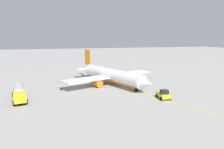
{
  "coord_description": "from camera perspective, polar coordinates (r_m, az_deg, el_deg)",
  "views": [
    {
      "loc": [
        56.51,
        -16.24,
        13.75
      ],
      "look_at": [
        0.0,
        0.0,
        3.0
      ],
      "focal_mm": 32.77,
      "sensor_mm": 36.0,
      "label": 1
    }
  ],
  "objects": [
    {
      "name": "refueling_worker",
      "position": [
        55.34,
        -13.9,
        -3.46
      ],
      "size": [
        0.56,
        0.63,
        1.71
      ],
      "color": "navy",
      "rests_on": "ground"
    },
    {
      "name": "taxi_line_marking",
      "position": [
        60.38,
        0.0,
        -2.8
      ],
      "size": [
        58.65,
        23.58,
        0.01
      ],
      "primitive_type": "cube",
      "rotation": [
        0.0,
        0.0,
        0.38
      ],
      "color": "yellow",
      "rests_on": "ground"
    },
    {
      "name": "fuel_tanker",
      "position": [
        50.09,
        -24.52,
        -4.48
      ],
      "size": [
        11.35,
        4.45,
        3.15
      ],
      "color": "#2D2D33",
      "rests_on": "ground"
    },
    {
      "name": "pushback_tug",
      "position": [
        47.74,
        14.17,
        -5.44
      ],
      "size": [
        3.8,
        2.66,
        2.2
      ],
      "color": "yellow",
      "rests_on": "ground"
    },
    {
      "name": "safety_cone_nose",
      "position": [
        52.49,
        12.21,
        -4.73
      ],
      "size": [
        0.53,
        0.53,
        0.59
      ],
      "primitive_type": "cone",
      "color": "#F2590F",
      "rests_on": "ground"
    },
    {
      "name": "ground_plane",
      "position": [
        60.38,
        0.0,
        -2.8
      ],
      "size": [
        400.0,
        400.0,
        0.0
      ],
      "primitive_type": "plane",
      "color": "#9E9B96"
    },
    {
      "name": "airplane",
      "position": [
        60.23,
        -0.29,
        -0.27
      ],
      "size": [
        30.78,
        28.85,
        9.62
      ],
      "color": "white",
      "rests_on": "ground"
    }
  ]
}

